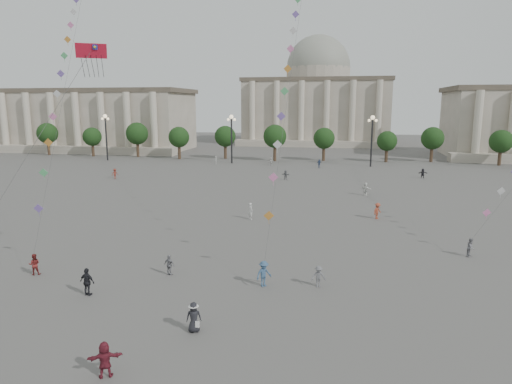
# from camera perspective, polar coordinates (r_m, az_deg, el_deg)

# --- Properties ---
(ground) EXTENTS (360.00, 360.00, 0.00)m
(ground) POSITION_cam_1_polar(r_m,az_deg,el_deg) (32.08, -7.17, -12.75)
(ground) COLOR #524F4D
(ground) RESTS_ON ground
(hall_west) EXTENTS (84.00, 26.22, 17.20)m
(hall_west) POSITION_cam_1_polar(r_m,az_deg,el_deg) (148.21, -24.05, 8.24)
(hall_west) COLOR gray
(hall_west) RESTS_ON ground
(hall_central) EXTENTS (48.30, 34.30, 35.50)m
(hall_central) POSITION_cam_1_polar(r_m,az_deg,el_deg) (157.39, 7.65, 11.29)
(hall_central) COLOR gray
(hall_central) RESTS_ON ground
(tree_row) EXTENTS (137.12, 5.12, 8.00)m
(tree_row) POSITION_cam_1_polar(r_m,az_deg,el_deg) (106.56, 5.89, 6.82)
(tree_row) COLOR #39271C
(tree_row) RESTS_ON ground
(lamp_post_far_west) EXTENTS (2.00, 0.90, 10.65)m
(lamp_post_far_west) POSITION_cam_1_polar(r_m,az_deg,el_deg) (112.10, -18.27, 7.53)
(lamp_post_far_west) COLOR #262628
(lamp_post_far_west) RESTS_ON ground
(lamp_post_mid_west) EXTENTS (2.00, 0.90, 10.65)m
(lamp_post_mid_west) POSITION_cam_1_polar(r_m,az_deg,el_deg) (101.02, -3.08, 7.75)
(lamp_post_mid_west) COLOR #262628
(lamp_post_mid_west) RESTS_ON ground
(lamp_post_mid_east) EXTENTS (2.00, 0.90, 10.65)m
(lamp_post_mid_east) POSITION_cam_1_polar(r_m,az_deg,el_deg) (98.20, 14.31, 7.35)
(lamp_post_mid_east) COLOR #262628
(lamp_post_mid_east) RESTS_ON ground
(person_crowd_0) EXTENTS (1.08, 0.55, 1.77)m
(person_crowd_0) POSITION_cam_1_polar(r_m,az_deg,el_deg) (94.89, 7.90, 3.54)
(person_crowd_0) COLOR navy
(person_crowd_0) RESTS_ON ground
(person_crowd_2) EXTENTS (1.29, 1.29, 1.79)m
(person_crowd_2) POSITION_cam_1_polar(r_m,az_deg,el_deg) (83.83, -17.22, 2.21)
(person_crowd_2) COLOR maroon
(person_crowd_2) RESTS_ON ground
(person_crowd_4) EXTENTS (1.37, 1.50, 1.67)m
(person_crowd_4) POSITION_cam_1_polar(r_m,az_deg,el_deg) (97.82, 1.89, 3.83)
(person_crowd_4) COLOR silver
(person_crowd_4) RESTS_ON ground
(person_crowd_6) EXTENTS (1.09, 0.73, 1.56)m
(person_crowd_6) POSITION_cam_1_polar(r_m,az_deg,el_deg) (33.29, 7.83, -10.42)
(person_crowd_6) COLOR slate
(person_crowd_6) RESTS_ON ground
(person_crowd_7) EXTENTS (1.60, 1.64, 1.87)m
(person_crowd_7) POSITION_cam_1_polar(r_m,az_deg,el_deg) (67.15, 13.55, 0.38)
(person_crowd_7) COLOR white
(person_crowd_7) RESTS_ON ground
(person_crowd_8) EXTENTS (1.30, 1.37, 1.86)m
(person_crowd_8) POSITION_cam_1_polar(r_m,az_deg,el_deg) (53.65, 14.94, -2.30)
(person_crowd_8) COLOR #9F422B
(person_crowd_8) RESTS_ON ground
(person_crowd_9) EXTENTS (1.62, 0.64, 1.71)m
(person_crowd_9) POSITION_cam_1_polar(r_m,az_deg,el_deg) (85.89, 20.12, 2.20)
(person_crowd_9) COLOR black
(person_crowd_9) RESTS_ON ground
(person_crowd_10) EXTENTS (0.66, 0.76, 1.74)m
(person_crowd_10) POSITION_cam_1_polar(r_m,az_deg,el_deg) (100.45, -5.03, 4.00)
(person_crowd_10) COLOR beige
(person_crowd_10) RESTS_ON ground
(person_crowd_12) EXTENTS (1.61, 1.12, 1.67)m
(person_crowd_12) POSITION_cam_1_polar(r_m,az_deg,el_deg) (79.10, 3.73, 2.13)
(person_crowd_12) COLOR slate
(person_crowd_12) RESTS_ON ground
(person_crowd_13) EXTENTS (0.76, 0.83, 1.91)m
(person_crowd_13) POSITION_cam_1_polar(r_m,az_deg,el_deg) (51.64, -0.66, -2.40)
(person_crowd_13) COLOR silver
(person_crowd_13) RESTS_ON ground
(tourist_1) EXTENTS (1.20, 0.66, 1.93)m
(tourist_1) POSITION_cam_1_polar(r_m,az_deg,el_deg) (33.57, -20.34, -10.49)
(tourist_1) COLOR black
(tourist_1) RESTS_ON ground
(tourist_2) EXTENTS (1.72, 1.23, 1.79)m
(tourist_2) POSITION_cam_1_polar(r_m,az_deg,el_deg) (24.16, -18.38, -19.26)
(tourist_2) COLOR maroon
(tourist_2) RESTS_ON ground
(tourist_3) EXTENTS (1.01, 0.67, 1.60)m
(tourist_3) POSITION_cam_1_polar(r_m,az_deg,el_deg) (35.77, -10.77, -8.95)
(tourist_3) COLOR slate
(tourist_3) RESTS_ON ground
(kite_flyer_0) EXTENTS (1.00, 0.92, 1.65)m
(kite_flyer_0) POSITION_cam_1_polar(r_m,az_deg,el_deg) (39.07, -25.97, -8.13)
(kite_flyer_0) COLOR maroon
(kite_flyer_0) RESTS_ON ground
(kite_flyer_1) EXTENTS (1.36, 1.36, 1.89)m
(kite_flyer_1) POSITION_cam_1_polar(r_m,az_deg,el_deg) (33.02, 0.98, -10.18)
(kite_flyer_1) COLOR #345477
(kite_flyer_1) RESTS_ON ground
(kite_flyer_2) EXTENTS (0.93, 0.98, 1.61)m
(kite_flyer_2) POSITION_cam_1_polar(r_m,az_deg,el_deg) (43.31, 25.26, -6.29)
(kite_flyer_2) COLOR slate
(kite_flyer_2) RESTS_ON ground
(hat_person) EXTENTS (0.99, 0.79, 1.77)m
(hat_person) POSITION_cam_1_polar(r_m,az_deg,el_deg) (27.16, -7.78, -15.20)
(hat_person) COLOR black
(hat_person) RESTS_ON ground
(dragon_kite) EXTENTS (3.90, 5.36, 18.53)m
(dragon_kite) POSITION_cam_1_polar(r_m,az_deg,el_deg) (37.02, -19.97, 14.99)
(dragon_kite) COLOR red
(dragon_kite) RESTS_ON ground
(kite_train_west) EXTENTS (20.87, 49.10, 70.40)m
(kite_train_west) POSITION_cam_1_polar(r_m,az_deg,el_deg) (66.66, -21.40, 21.34)
(kite_train_west) COLOR #3F3F3F
(kite_train_west) RESTS_ON ground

